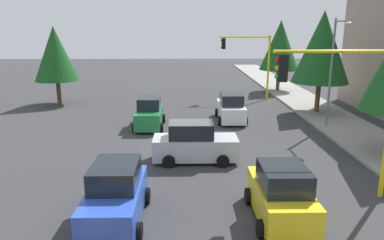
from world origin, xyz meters
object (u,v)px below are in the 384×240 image
(tree_roadside_far, at_px, (280,45))
(tree_opposite_side, at_px, (55,54))
(traffic_signal_near_left, at_px, (345,94))
(car_white, at_px, (231,108))
(car_green, at_px, (149,114))
(car_blue, at_px, (116,195))
(tree_roadside_mid, at_px, (322,47))
(street_lamp_curbside, at_px, (334,62))
(car_yellow, at_px, (281,195))
(traffic_signal_far_left, at_px, (249,55))
(car_silver, at_px, (194,144))

(tree_roadside_far, relative_size, tree_opposite_side, 1.09)
(traffic_signal_near_left, distance_m, car_white, 12.62)
(car_green, relative_size, car_blue, 0.95)
(traffic_signal_near_left, bearing_deg, tree_roadside_mid, 162.95)
(traffic_signal_near_left, bearing_deg, car_blue, -79.10)
(street_lamp_curbside, relative_size, tree_roadside_mid, 0.91)
(tree_roadside_mid, xyz_separation_m, car_green, (3.61, -12.48, -4.14))
(car_yellow, bearing_deg, traffic_signal_far_left, 173.22)
(car_silver, bearing_deg, street_lamp_curbside, 122.34)
(street_lamp_curbside, xyz_separation_m, car_green, (-0.78, -11.68, -3.45))
(traffic_signal_far_left, distance_m, car_blue, 23.29)
(street_lamp_curbside, bearing_deg, car_silver, -57.66)
(tree_opposite_side, relative_size, car_green, 1.74)
(street_lamp_curbside, bearing_deg, tree_roadside_mid, 169.67)
(tree_roadside_mid, height_order, car_silver, tree_roadside_mid)
(traffic_signal_far_left, relative_size, tree_roadside_mid, 0.75)
(traffic_signal_near_left, xyz_separation_m, tree_roadside_mid, (-14.00, 4.29, 0.98))
(traffic_signal_near_left, distance_m, car_blue, 8.90)
(street_lamp_curbside, xyz_separation_m, car_blue, (11.18, -11.67, -3.45))
(traffic_signal_near_left, height_order, car_yellow, traffic_signal_near_left)
(traffic_signal_near_left, bearing_deg, car_white, -167.79)
(traffic_signal_near_left, xyz_separation_m, street_lamp_curbside, (-9.61, 3.49, 0.29))
(car_green, relative_size, car_silver, 0.92)
(car_yellow, bearing_deg, car_blue, -90.96)
(traffic_signal_far_left, height_order, car_white, traffic_signal_far_left)
(car_yellow, distance_m, car_silver, 6.32)
(car_blue, bearing_deg, street_lamp_curbside, 133.79)
(traffic_signal_far_left, distance_m, traffic_signal_near_left, 20.00)
(traffic_signal_far_left, relative_size, car_silver, 1.41)
(car_white, bearing_deg, street_lamp_curbside, 69.04)
(tree_roadside_far, bearing_deg, car_green, -41.36)
(car_green, bearing_deg, tree_roadside_mid, 106.12)
(traffic_signal_far_left, bearing_deg, tree_opposite_side, -83.18)
(tree_roadside_far, xyz_separation_m, car_white, (12.06, -6.38, -3.82))
(tree_roadside_mid, bearing_deg, car_green, -73.88)
(car_green, xyz_separation_m, car_blue, (11.97, 0.01, 0.00))
(car_silver, distance_m, car_blue, 6.24)
(traffic_signal_near_left, distance_m, tree_roadside_mid, 14.68)
(traffic_signal_near_left, bearing_deg, traffic_signal_far_left, 179.98)
(traffic_signal_far_left, relative_size, tree_opposite_side, 0.88)
(traffic_signal_far_left, xyz_separation_m, car_silver, (16.00, -5.38, -3.19))
(traffic_signal_near_left, height_order, car_blue, traffic_signal_near_left)
(tree_roadside_mid, bearing_deg, car_white, -73.32)
(car_yellow, distance_m, car_white, 13.61)
(traffic_signal_near_left, xyz_separation_m, tree_opposite_side, (-18.00, -16.71, 0.26))
(tree_roadside_far, bearing_deg, traffic_signal_near_left, -8.98)
(traffic_signal_near_left, distance_m, car_yellow, 4.40)
(traffic_signal_near_left, xyz_separation_m, car_silver, (-4.00, -5.37, -3.16))
(car_green, xyz_separation_m, car_silver, (6.39, 2.81, 0.00))
(traffic_signal_far_left, xyz_separation_m, car_yellow, (21.67, -2.57, -3.19))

